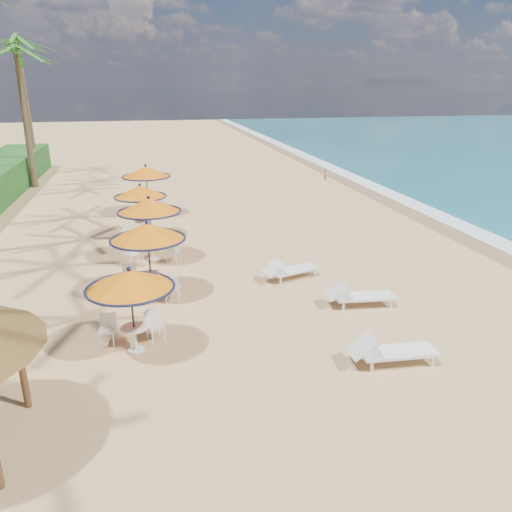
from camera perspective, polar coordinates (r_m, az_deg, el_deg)
The scene contains 14 objects.
ground at distance 13.43m, azimuth 9.79°, elevation -8.92°, with size 160.00×160.00×0.00m, color tan.
foam_strip at distance 25.93m, azimuth 20.82°, elevation 3.97°, with size 1.20×140.00×0.04m, color white.
wetsand_band at distance 25.45m, azimuth 19.11°, elevation 3.90°, with size 1.40×140.00×0.02m, color olive.
station_0 at distance 12.22m, azimuth -14.21°, elevation -3.42°, with size 2.13×2.13×2.22m.
station_1 at distance 15.33m, azimuth -12.36°, elevation 1.62°, with size 2.30×2.30×2.40m.
station_2 at distance 18.56m, azimuth -12.07°, elevation 4.78°, with size 2.33×2.33×2.43m.
station_3 at distance 21.65m, azimuth -13.13°, elevation 6.49°, with size 2.21×2.21×2.30m.
station_4 at distance 25.38m, azimuth -12.39°, elevation 8.90°, with size 2.40×2.40×2.51m.
lounger_near at distance 12.26m, azimuth 15.00°, elevation -10.38°, with size 2.13×0.79×0.75m.
lounger_mid at distance 15.05m, azimuth 11.55°, elevation -4.41°, with size 2.07×0.82×0.72m.
lounger_far at distance 16.77m, azimuth 3.80°, elevation -1.55°, with size 2.08×1.19×0.71m.
palm_6 at distance 34.28m, azimuth -25.73°, elevation 19.73°, with size 5.00×5.00×8.37m.
palm_7 at distance 39.62m, azimuth -25.51°, elevation 20.65°, with size 5.00×5.00×9.24m.
person at distance 34.16m, azimuth 7.93°, elevation 9.24°, with size 0.33×0.21×0.89m, color olive.
Camera 1 is at (-4.70, -10.90, 6.28)m, focal length 35.00 mm.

